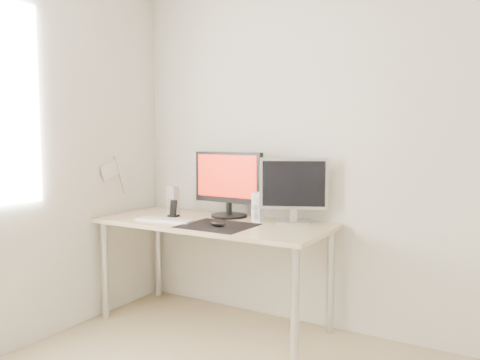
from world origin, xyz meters
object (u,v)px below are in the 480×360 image
at_px(mouse, 218,223).
at_px(second_monitor, 294,187).
at_px(desk, 213,232).
at_px(keyboard, 165,220).
at_px(speaker_left, 173,200).
at_px(phone_dock, 173,212).
at_px(speaker_right, 258,207).
at_px(main_monitor, 228,182).

distance_m(mouse, second_monitor, 0.56).
distance_m(desk, second_monitor, 0.63).
bearing_deg(keyboard, speaker_left, 119.35).
bearing_deg(phone_dock, second_monitor, 13.39).
relative_size(mouse, keyboard, 0.26).
bearing_deg(second_monitor, speaker_left, -175.63).
xyz_separation_m(speaker_right, phone_dock, (-0.62, -0.13, -0.06)).
xyz_separation_m(main_monitor, speaker_right, (0.27, -0.06, -0.15)).
height_order(desk, keyboard, keyboard).
relative_size(keyboard, phone_dock, 3.53).
bearing_deg(main_monitor, phone_dock, -150.93).
distance_m(speaker_left, keyboard, 0.35).
relative_size(desk, phone_dock, 13.12).
distance_m(mouse, main_monitor, 0.45).
relative_size(desk, keyboard, 3.71).
height_order(main_monitor, second_monitor, main_monitor).
distance_m(second_monitor, phone_dock, 0.90).
bearing_deg(speaker_right, phone_dock, -167.91).
distance_m(desk, speaker_right, 0.35).
bearing_deg(keyboard, phone_dock, 110.07).
relative_size(speaker_right, phone_dock, 1.65).
bearing_deg(main_monitor, speaker_right, -12.26).
relative_size(mouse, desk, 0.07).
height_order(speaker_right, keyboard, speaker_right).
height_order(desk, speaker_left, speaker_left).
bearing_deg(phone_dock, mouse, -18.86).
bearing_deg(desk, second_monitor, 21.89).
bearing_deg(speaker_right, main_monitor, 167.74).
height_order(desk, main_monitor, main_monitor).
bearing_deg(phone_dock, speaker_right, 12.09).
height_order(main_monitor, phone_dock, main_monitor).
bearing_deg(speaker_left, keyboard, -60.65).
height_order(main_monitor, speaker_left, main_monitor).
bearing_deg(desk, speaker_right, 25.85).
height_order(main_monitor, keyboard, main_monitor).
bearing_deg(speaker_right, mouse, -113.58).
bearing_deg(second_monitor, mouse, -134.31).
bearing_deg(speaker_right, desk, -154.15).
distance_m(main_monitor, second_monitor, 0.50).
height_order(mouse, phone_dock, phone_dock).
bearing_deg(desk, keyboard, -149.10).
xyz_separation_m(desk, phone_dock, (-0.34, 0.00, 0.12)).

